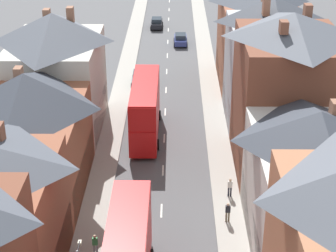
{
  "coord_description": "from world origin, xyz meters",
  "views": [
    {
      "loc": [
        0.91,
        -17.59,
        24.82
      ],
      "look_at": [
        0.38,
        28.43,
        2.09
      ],
      "focal_mm": 60.0,
      "sensor_mm": 36.0,
      "label": 1
    }
  ],
  "objects_px": {
    "car_near_blue": "(157,23)",
    "pedestrian_far_left": "(230,187)",
    "car_parked_right_a": "(140,78)",
    "double_decker_bus_mid_street": "(145,108)",
    "car_parked_left_a": "(180,39)",
    "pedestrian_mid_left": "(95,244)",
    "pedestrian_mid_right": "(228,211)"
  },
  "relations": [
    {
      "from": "car_near_blue",
      "to": "pedestrian_far_left",
      "type": "height_order",
      "value": "pedestrian_far_left"
    },
    {
      "from": "car_parked_right_a",
      "to": "pedestrian_far_left",
      "type": "height_order",
      "value": "pedestrian_far_left"
    },
    {
      "from": "double_decker_bus_mid_street",
      "to": "car_parked_right_a",
      "type": "height_order",
      "value": "double_decker_bus_mid_street"
    },
    {
      "from": "double_decker_bus_mid_street",
      "to": "pedestrian_far_left",
      "type": "height_order",
      "value": "double_decker_bus_mid_street"
    },
    {
      "from": "car_parked_left_a",
      "to": "pedestrian_mid_left",
      "type": "relative_size",
      "value": 2.43
    },
    {
      "from": "pedestrian_mid_left",
      "to": "double_decker_bus_mid_street",
      "type": "bearing_deg",
      "value": 82.09
    },
    {
      "from": "car_near_blue",
      "to": "pedestrian_mid_left",
      "type": "xyz_separation_m",
      "value": [
        -2.54,
        -54.33,
        0.22
      ]
    },
    {
      "from": "car_near_blue",
      "to": "pedestrian_far_left",
      "type": "xyz_separation_m",
      "value": [
        7.16,
        -47.08,
        0.22
      ]
    },
    {
      "from": "car_parked_left_a",
      "to": "car_parked_right_a",
      "type": "xyz_separation_m",
      "value": [
        -4.9,
        -14.96,
        -0.01
      ]
    },
    {
      "from": "car_parked_right_a",
      "to": "pedestrian_mid_left",
      "type": "xyz_separation_m",
      "value": [
        -1.24,
        -31.12,
        0.23
      ]
    },
    {
      "from": "pedestrian_mid_right",
      "to": "pedestrian_far_left",
      "type": "bearing_deg",
      "value": 82.37
    },
    {
      "from": "double_decker_bus_mid_street",
      "to": "pedestrian_mid_left",
      "type": "distance_m",
      "value": 18.44
    },
    {
      "from": "car_near_blue",
      "to": "pedestrian_mid_right",
      "type": "relative_size",
      "value": 2.5
    },
    {
      "from": "pedestrian_mid_right",
      "to": "pedestrian_far_left",
      "type": "height_order",
      "value": "same"
    },
    {
      "from": "pedestrian_mid_right",
      "to": "pedestrian_mid_left",
      "type": "bearing_deg",
      "value": -157.3
    },
    {
      "from": "pedestrian_mid_right",
      "to": "pedestrian_far_left",
      "type": "xyz_separation_m",
      "value": [
        0.45,
        3.38,
        0.0
      ]
    },
    {
      "from": "pedestrian_mid_left",
      "to": "pedestrian_mid_right",
      "type": "xyz_separation_m",
      "value": [
        9.24,
        3.87,
        0.0
      ]
    },
    {
      "from": "car_parked_left_a",
      "to": "pedestrian_far_left",
      "type": "relative_size",
      "value": 2.43
    },
    {
      "from": "car_near_blue",
      "to": "car_parked_left_a",
      "type": "relative_size",
      "value": 1.03
    },
    {
      "from": "car_parked_right_a",
      "to": "car_parked_left_a",
      "type": "bearing_deg",
      "value": 71.87
    },
    {
      "from": "pedestrian_mid_left",
      "to": "car_parked_left_a",
      "type": "bearing_deg",
      "value": 82.41
    },
    {
      "from": "pedestrian_mid_left",
      "to": "pedestrian_mid_right",
      "type": "height_order",
      "value": "same"
    },
    {
      "from": "car_near_blue",
      "to": "pedestrian_far_left",
      "type": "relative_size",
      "value": 2.5
    },
    {
      "from": "car_parked_left_a",
      "to": "pedestrian_mid_right",
      "type": "height_order",
      "value": "pedestrian_mid_right"
    },
    {
      "from": "car_parked_left_a",
      "to": "car_parked_right_a",
      "type": "bearing_deg",
      "value": -108.13
    },
    {
      "from": "double_decker_bus_mid_street",
      "to": "pedestrian_mid_left",
      "type": "bearing_deg",
      "value": -97.91
    },
    {
      "from": "double_decker_bus_mid_street",
      "to": "car_parked_right_a",
      "type": "bearing_deg",
      "value": 95.7
    },
    {
      "from": "car_parked_right_a",
      "to": "pedestrian_mid_right",
      "type": "distance_m",
      "value": 28.4
    },
    {
      "from": "car_parked_left_a",
      "to": "pedestrian_mid_right",
      "type": "xyz_separation_m",
      "value": [
        3.1,
        -42.21,
        0.22
      ]
    },
    {
      "from": "pedestrian_far_left",
      "to": "double_decker_bus_mid_street",
      "type": "bearing_deg",
      "value": 123.24
    },
    {
      "from": "car_parked_left_a",
      "to": "pedestrian_mid_right",
      "type": "relative_size",
      "value": 2.43
    },
    {
      "from": "car_near_blue",
      "to": "double_decker_bus_mid_street",
      "type": "bearing_deg",
      "value": -90.01
    }
  ]
}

